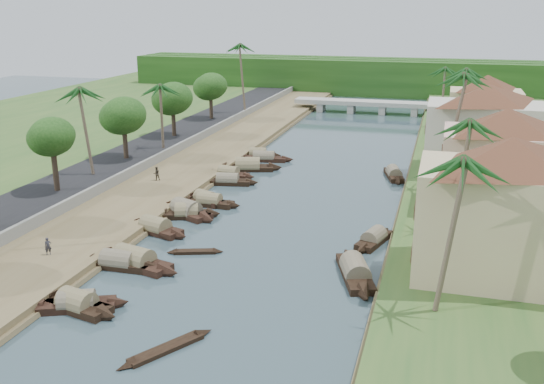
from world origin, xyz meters
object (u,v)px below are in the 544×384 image
(sampan_0, at_px, (77,304))
(person_near, at_px, (48,246))
(bridge, at_px, (367,104))
(building_near, at_px, (505,207))
(sampan_1, at_px, (77,304))

(sampan_0, bearing_deg, person_near, 113.64)
(bridge, relative_size, building_near, 1.89)
(building_near, bearing_deg, sampan_0, -158.48)
(sampan_0, bearing_deg, building_near, -1.60)
(bridge, bearing_deg, person_near, -100.93)
(building_near, relative_size, sampan_0, 2.07)
(person_near, bearing_deg, bridge, 34.96)
(building_near, relative_size, person_near, 10.30)
(sampan_1, bearing_deg, sampan_0, 143.71)
(building_near, bearing_deg, person_near, -171.92)
(sampan_0, bearing_deg, bridge, 60.99)
(building_near, xyz_separation_m, sampan_1, (-27.67, -11.03, -5.97))
(building_near, height_order, sampan_1, building_near)
(sampan_1, relative_size, person_near, 5.04)
(sampan_0, distance_m, sampan_1, 0.12)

